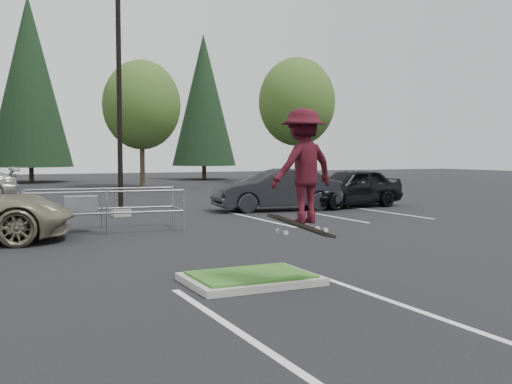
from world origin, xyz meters
name	(u,v)px	position (x,y,z in m)	size (l,w,h in m)	color
ground	(250,283)	(0.00, 0.00, 0.00)	(120.00, 120.00, 0.00)	black
grass_median	(250,278)	(0.00, 0.00, 0.08)	(2.20, 1.60, 0.16)	gray
stall_lines	(102,241)	(-1.35, 6.02, 0.00)	(22.62, 17.60, 0.01)	silver
light_pole	(119,87)	(0.50, 12.00, 4.56)	(0.70, 0.60, 10.12)	gray
decid_c	(141,108)	(5.99, 29.83, 5.25)	(5.12, 5.12, 8.38)	#38281C
decid_d	(297,105)	(17.99, 30.33, 5.91)	(5.76, 5.76, 9.43)	#38281C
conif_b	(29,81)	(0.00, 40.50, 7.85)	(6.38, 6.38, 14.50)	#38281C
conif_c	(204,100)	(14.00, 39.50, 6.85)	(5.50, 5.50, 12.50)	#38281C
cart_corral	(86,205)	(-1.37, 8.05, 0.77)	(4.48, 1.99, 1.23)	gray
skateboarder	(303,167)	(0.45, -1.00, 2.01)	(1.29, 0.90, 2.09)	black
car_r_charc	(277,190)	(6.50, 11.50, 0.81)	(1.72, 4.93, 1.62)	black
car_r_black	(351,188)	(10.00, 11.50, 0.81)	(1.92, 4.78, 1.63)	black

